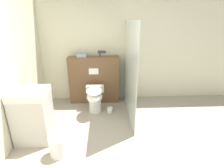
# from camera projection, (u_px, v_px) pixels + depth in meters

# --- Properties ---
(wall_back) EXTENTS (8.00, 0.06, 2.50)m
(wall_back) POSITION_uv_depth(u_px,v_px,m) (101.00, 50.00, 4.17)
(wall_back) COLOR beige
(wall_back) RESTS_ON ground_plane
(partition_panel) EXTENTS (1.18, 0.26, 1.12)m
(partition_panel) POSITION_uv_depth(u_px,v_px,m) (94.00, 80.00, 4.20)
(partition_panel) COLOR brown
(partition_panel) RESTS_ON ground_plane
(shower_glass) EXTENTS (0.04, 1.64, 1.92)m
(shower_glass) POSITION_uv_depth(u_px,v_px,m) (130.00, 71.00, 3.50)
(shower_glass) COLOR silver
(shower_glass) RESTS_ON ground_plane
(toilet) EXTENTS (0.39, 0.60, 0.55)m
(toilet) POSITION_uv_depth(u_px,v_px,m) (95.00, 98.00, 3.75)
(toilet) COLOR white
(toilet) RESTS_ON ground_plane
(sink_vanity) EXTENTS (0.55, 0.49, 1.04)m
(sink_vanity) POSITION_uv_depth(u_px,v_px,m) (33.00, 115.00, 2.85)
(sink_vanity) COLOR beige
(sink_vanity) RESTS_ON ground_plane
(hair_drier) EXTENTS (0.20, 0.07, 0.15)m
(hair_drier) POSITION_uv_depth(u_px,v_px,m) (102.00, 52.00, 3.95)
(hair_drier) COLOR #2D2D33
(hair_drier) RESTS_ON partition_panel
(folded_towel) EXTENTS (0.22, 0.18, 0.07)m
(folded_towel) POSITION_uv_depth(u_px,v_px,m) (82.00, 55.00, 3.98)
(folded_towel) COLOR #8C9EAD
(folded_towel) RESTS_ON partition_panel
(spare_toilet_roll) EXTENTS (0.12, 0.12, 0.11)m
(spare_toilet_roll) POSITION_uv_depth(u_px,v_px,m) (110.00, 110.00, 3.85)
(spare_toilet_roll) COLOR white
(spare_toilet_roll) RESTS_ON ground_plane
(waste_bin) EXTENTS (0.26, 0.26, 0.30)m
(waste_bin) POSITION_uv_depth(u_px,v_px,m) (58.00, 146.00, 2.60)
(waste_bin) COLOR silver
(waste_bin) RESTS_ON ground_plane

